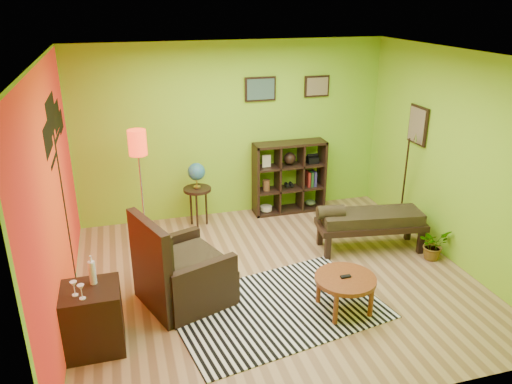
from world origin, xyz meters
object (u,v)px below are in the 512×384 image
object	(u,v)px
coffee_table	(345,282)
bench	(368,220)
floor_lamp	(138,153)
side_cabinet	(93,318)
cube_shelf	(290,177)
globe_table	(197,179)
potted_plant	(433,247)
armchair	(180,275)

from	to	relation	value
coffee_table	bench	xyz separation A→B (m)	(0.96, 1.29, 0.08)
coffee_table	floor_lamp	distance (m)	3.26
side_cabinet	cube_shelf	size ratio (longest dim) A/B	0.85
side_cabinet	floor_lamp	xyz separation A→B (m)	(0.68, 2.19, 1.05)
floor_lamp	globe_table	size ratio (longest dim) A/B	1.65
floor_lamp	potted_plant	xyz separation A→B (m)	(3.80, -1.50, -1.23)
side_cabinet	floor_lamp	size ratio (longest dim) A/B	0.59
coffee_table	bench	bearing A→B (deg)	53.38
coffee_table	floor_lamp	bearing A→B (deg)	132.55
cube_shelf	side_cabinet	bearing A→B (deg)	-138.01
cube_shelf	bench	world-z (taller)	cube_shelf
bench	coffee_table	bearing A→B (deg)	-126.62
side_cabinet	cube_shelf	world-z (taller)	cube_shelf
armchair	globe_table	bearing A→B (deg)	74.61
armchair	cube_shelf	distance (m)	3.08
floor_lamp	potted_plant	world-z (taller)	floor_lamp
armchair	globe_table	size ratio (longest dim) A/B	1.15
cube_shelf	bench	xyz separation A→B (m)	(0.61, -1.60, -0.15)
armchair	globe_table	world-z (taller)	armchair
floor_lamp	cube_shelf	xyz separation A→B (m)	(2.44, 0.62, -0.80)
side_cabinet	globe_table	size ratio (longest dim) A/B	0.97
armchair	side_cabinet	size ratio (longest dim) A/B	1.18
potted_plant	cube_shelf	bearing A→B (deg)	122.76
armchair	potted_plant	size ratio (longest dim) A/B	2.75
coffee_table	globe_table	xyz separation A→B (m)	(-1.24, 2.70, 0.42)
globe_table	bench	bearing A→B (deg)	-32.75
floor_lamp	globe_table	world-z (taller)	floor_lamp
coffee_table	cube_shelf	world-z (taller)	cube_shelf
coffee_table	armchair	distance (m)	1.92
coffee_table	floor_lamp	world-z (taller)	floor_lamp
coffee_table	globe_table	world-z (taller)	globe_table
cube_shelf	armchair	bearing A→B (deg)	-134.26
bench	potted_plant	bearing A→B (deg)	-34.12
side_cabinet	potted_plant	bearing A→B (deg)	8.77
floor_lamp	side_cabinet	bearing A→B (deg)	-107.18
globe_table	bench	xyz separation A→B (m)	(2.20, -1.41, -0.34)
armchair	side_cabinet	world-z (taller)	armchair
armchair	bench	distance (m)	2.81
potted_plant	floor_lamp	bearing A→B (deg)	158.48
cube_shelf	potted_plant	distance (m)	2.55
coffee_table	potted_plant	distance (m)	1.89
floor_lamp	coffee_table	bearing A→B (deg)	-47.45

